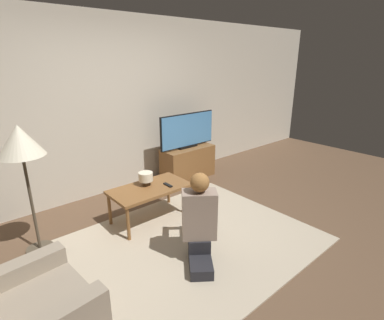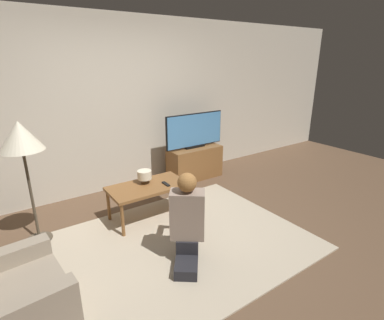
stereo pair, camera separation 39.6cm
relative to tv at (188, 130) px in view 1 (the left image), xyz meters
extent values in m
plane|color=brown|center=(-1.22, -1.54, -0.84)|extent=(10.00, 10.00, 0.00)
cube|color=beige|center=(-1.22, 0.39, 0.46)|extent=(10.00, 0.06, 2.60)
cube|color=#BCAD93|center=(-1.22, -1.54, -0.83)|extent=(2.64, 2.13, 0.02)
cube|color=brown|center=(0.00, 0.00, -0.57)|extent=(0.92, 0.40, 0.55)
cube|color=black|center=(0.00, 0.00, -0.27)|extent=(0.37, 0.08, 0.04)
cube|color=black|center=(0.00, 0.00, 0.01)|extent=(1.09, 0.03, 0.56)
cube|color=#4C8CC6|center=(0.00, 0.00, 0.01)|extent=(1.06, 0.04, 0.53)
cube|color=brown|center=(-1.29, -0.81, -0.40)|extent=(0.98, 0.54, 0.04)
cylinder|color=brown|center=(-1.74, -1.04, -0.63)|extent=(0.04, 0.04, 0.42)
cylinder|color=brown|center=(-0.84, -1.04, -0.63)|extent=(0.04, 0.04, 0.42)
cylinder|color=brown|center=(-1.74, -0.58, -0.63)|extent=(0.04, 0.04, 0.42)
cylinder|color=brown|center=(-0.84, -0.58, -0.63)|extent=(0.04, 0.04, 0.42)
cylinder|color=#4C4233|center=(-2.57, -0.55, -0.83)|extent=(0.28, 0.28, 0.03)
cylinder|color=#4C4233|center=(-2.57, -0.55, -0.15)|extent=(0.03, 0.03, 1.31)
cone|color=#EFE5C6|center=(-2.57, -0.55, 0.40)|extent=(0.44, 0.44, 0.31)
cube|color=gray|center=(-2.99, -1.49, -0.57)|extent=(0.85, 0.21, 0.55)
cube|color=#232328|center=(-1.45, -1.92, -0.77)|extent=(0.43, 0.47, 0.11)
cube|color=#232328|center=(-1.35, -1.79, -0.64)|extent=(0.32, 0.32, 0.14)
cube|color=gray|center=(-1.35, -1.79, -0.33)|extent=(0.39, 0.36, 0.50)
sphere|color=#DBAD8E|center=(-1.35, -1.79, 0.01)|extent=(0.18, 0.18, 0.18)
sphere|color=#9E6B38|center=(-1.36, -1.80, 0.03)|extent=(0.19, 0.19, 0.19)
cube|color=black|center=(-1.13, -1.49, -0.30)|extent=(0.13, 0.11, 0.04)
cylinder|color=gray|center=(-1.12, -1.65, -0.30)|extent=(0.24, 0.28, 0.07)
cylinder|color=gray|center=(-1.28, -1.53, -0.30)|extent=(0.24, 0.28, 0.07)
cylinder|color=#4C3823|center=(-1.29, -0.72, -0.35)|extent=(0.10, 0.10, 0.06)
cylinder|color=#EFE5C6|center=(-1.29, -0.72, -0.27)|extent=(0.18, 0.18, 0.11)
cube|color=black|center=(-1.09, -0.91, -0.37)|extent=(0.04, 0.15, 0.02)
camera|label=1|loc=(-3.12, -3.73, 1.15)|focal=28.00mm
camera|label=2|loc=(-2.81, -3.98, 1.15)|focal=28.00mm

